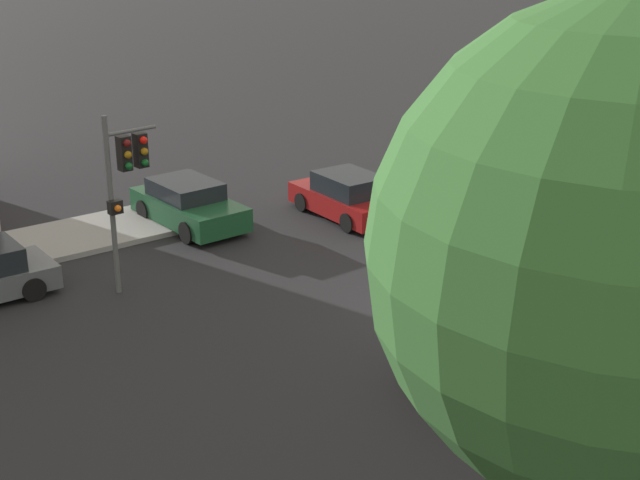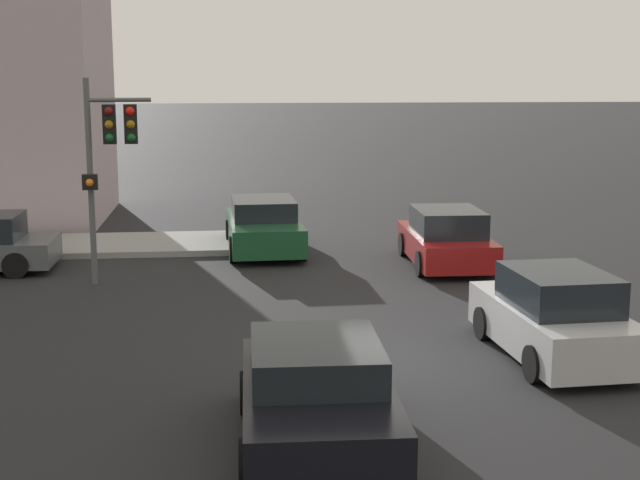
# 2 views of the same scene
# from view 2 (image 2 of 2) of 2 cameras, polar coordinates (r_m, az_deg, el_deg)

# --- Properties ---
(ground_plane) EXTENTS (300.00, 300.00, 0.00)m
(ground_plane) POSITION_cam_2_polar(r_m,az_deg,el_deg) (15.60, 6.39, -7.62)
(ground_plane) COLOR black
(traffic_signal) EXTENTS (0.64, 1.60, 4.78)m
(traffic_signal) POSITION_cam_2_polar(r_m,az_deg,el_deg) (21.10, -13.34, 5.97)
(traffic_signal) COLOR #515456
(traffic_signal) RESTS_ON ground_plane
(crossing_car_0) EXTENTS (3.98, 2.00, 1.56)m
(crossing_car_0) POSITION_cam_2_polar(r_m,az_deg,el_deg) (15.94, 14.77, -4.80)
(crossing_car_0) COLOR #B7B7BC
(crossing_car_0) RESTS_ON ground_plane
(crossing_car_1) EXTENTS (3.99, 2.12, 1.38)m
(crossing_car_1) POSITION_cam_2_polar(r_m,az_deg,el_deg) (11.91, -0.22, -10.00)
(crossing_car_1) COLOR black
(crossing_car_1) RESTS_ON ground_plane
(crossing_car_2) EXTENTS (4.20, 2.07, 1.49)m
(crossing_car_2) POSITION_cam_2_polar(r_m,az_deg,el_deg) (23.13, 8.08, 0.06)
(crossing_car_2) COLOR maroon
(crossing_car_2) RESTS_ON ground_plane
(crossing_car_3) EXTENTS (4.45, 2.13, 1.46)m
(crossing_car_3) POSITION_cam_2_polar(r_m,az_deg,el_deg) (24.81, -3.61, 0.87)
(crossing_car_3) COLOR #194728
(crossing_car_3) RESTS_ON ground_plane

